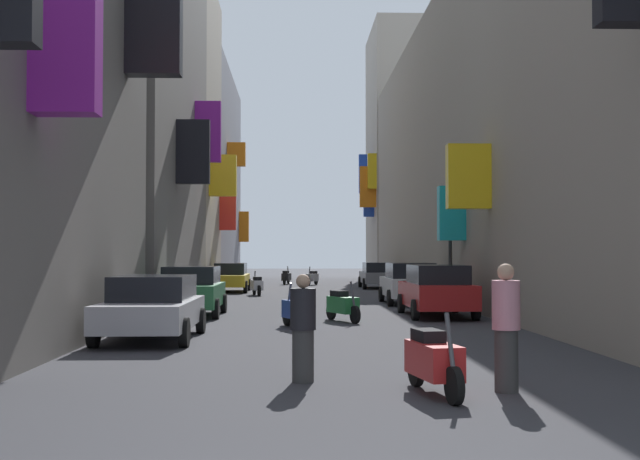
{
  "coord_description": "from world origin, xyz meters",
  "views": [
    {
      "loc": [
        -0.72,
        -3.82,
        1.87
      ],
      "look_at": [
        0.1,
        21.68,
        2.64
      ],
      "focal_mm": 45.04,
      "sensor_mm": 36.0,
      "label": 1
    }
  ],
  "objects_px": {
    "parked_car_grey": "(377,275)",
    "parked_car_white": "(409,283)",
    "parked_car_yellow": "(231,277)",
    "scooter_black": "(286,277)",
    "scooter_green": "(343,305)",
    "pedestrian_near_left": "(506,328)",
    "scooter_silver": "(312,277)",
    "pedestrian_crossing": "(303,329)",
    "parked_car_green": "(191,290)",
    "scooter_white": "(257,285)",
    "traffic_light_near_corner": "(450,227)",
    "scooter_red": "(433,360)",
    "parked_car_red": "(437,290)",
    "scooter_blue": "(298,310)",
    "parked_car_silver": "(152,306)"
  },
  "relations": [
    {
      "from": "parked_car_yellow",
      "to": "scooter_green",
      "type": "distance_m",
      "value": 18.43
    },
    {
      "from": "parked_car_red",
      "to": "parked_car_white",
      "type": "bearing_deg",
      "value": 89.45
    },
    {
      "from": "parked_car_grey",
      "to": "parked_car_white",
      "type": "relative_size",
      "value": 1.03
    },
    {
      "from": "parked_car_green",
      "to": "pedestrian_crossing",
      "type": "distance_m",
      "value": 13.14
    },
    {
      "from": "scooter_green",
      "to": "parked_car_green",
      "type": "bearing_deg",
      "value": 153.76
    },
    {
      "from": "scooter_silver",
      "to": "traffic_light_near_corner",
      "type": "distance_m",
      "value": 21.81
    },
    {
      "from": "scooter_silver",
      "to": "parked_car_green",
      "type": "bearing_deg",
      "value": -100.02
    },
    {
      "from": "parked_car_grey",
      "to": "scooter_red",
      "type": "relative_size",
      "value": 2.25
    },
    {
      "from": "parked_car_silver",
      "to": "scooter_blue",
      "type": "height_order",
      "value": "parked_car_silver"
    },
    {
      "from": "parked_car_white",
      "to": "parked_car_yellow",
      "type": "xyz_separation_m",
      "value": [
        -7.5,
        10.13,
        -0.05
      ]
    },
    {
      "from": "scooter_silver",
      "to": "pedestrian_crossing",
      "type": "height_order",
      "value": "pedestrian_crossing"
    },
    {
      "from": "scooter_red",
      "to": "parked_car_white",
      "type": "bearing_deg",
      "value": 82.7
    },
    {
      "from": "scooter_white",
      "to": "pedestrian_crossing",
      "type": "height_order",
      "value": "pedestrian_crossing"
    },
    {
      "from": "parked_car_green",
      "to": "scooter_blue",
      "type": "xyz_separation_m",
      "value": [
        3.22,
        -4.1,
        -0.32
      ]
    },
    {
      "from": "parked_car_white",
      "to": "scooter_blue",
      "type": "height_order",
      "value": "parked_car_white"
    },
    {
      "from": "parked_car_grey",
      "to": "pedestrian_near_left",
      "type": "bearing_deg",
      "value": -92.91
    },
    {
      "from": "parked_car_silver",
      "to": "traffic_light_near_corner",
      "type": "xyz_separation_m",
      "value": [
        8.44,
        9.47,
        2.06
      ]
    },
    {
      "from": "parked_car_grey",
      "to": "parked_car_green",
      "type": "distance_m",
      "value": 20.88
    },
    {
      "from": "scooter_green",
      "to": "pedestrian_near_left",
      "type": "height_order",
      "value": "pedestrian_near_left"
    },
    {
      "from": "scooter_blue",
      "to": "traffic_light_near_corner",
      "type": "relative_size",
      "value": 0.44
    },
    {
      "from": "parked_car_green",
      "to": "scooter_red",
      "type": "relative_size",
      "value": 2.01
    },
    {
      "from": "parked_car_silver",
      "to": "scooter_green",
      "type": "height_order",
      "value": "parked_car_silver"
    },
    {
      "from": "parked_car_white",
      "to": "scooter_green",
      "type": "bearing_deg",
      "value": -111.13
    },
    {
      "from": "scooter_red",
      "to": "scooter_black",
      "type": "bearing_deg",
      "value": 93.43
    },
    {
      "from": "scooter_white",
      "to": "scooter_silver",
      "type": "distance_m",
      "value": 12.26
    },
    {
      "from": "parked_car_green",
      "to": "scooter_white",
      "type": "distance_m",
      "value": 12.11
    },
    {
      "from": "scooter_white",
      "to": "pedestrian_near_left",
      "type": "xyz_separation_m",
      "value": [
        4.59,
        -25.69,
        0.41
      ]
    },
    {
      "from": "parked_car_red",
      "to": "scooter_black",
      "type": "height_order",
      "value": "parked_car_red"
    },
    {
      "from": "scooter_red",
      "to": "scooter_black",
      "type": "xyz_separation_m",
      "value": [
        -2.34,
        38.97,
        -0.0
      ]
    },
    {
      "from": "scooter_black",
      "to": "parked_car_silver",
      "type": "bearing_deg",
      "value": -94.71
    },
    {
      "from": "parked_car_silver",
      "to": "scooter_red",
      "type": "distance_m",
      "value": 8.64
    },
    {
      "from": "scooter_silver",
      "to": "pedestrian_crossing",
      "type": "bearing_deg",
      "value": -91.52
    },
    {
      "from": "scooter_white",
      "to": "pedestrian_near_left",
      "type": "bearing_deg",
      "value": -79.88
    },
    {
      "from": "parked_car_red",
      "to": "parked_car_silver",
      "type": "bearing_deg",
      "value": -139.75
    },
    {
      "from": "parked_car_grey",
      "to": "scooter_green",
      "type": "distance_m",
      "value": 21.85
    },
    {
      "from": "parked_car_grey",
      "to": "parked_car_red",
      "type": "xyz_separation_m",
      "value": [
        -0.29,
        -19.93,
        0.06
      ]
    },
    {
      "from": "scooter_green",
      "to": "pedestrian_near_left",
      "type": "distance_m",
      "value": 11.57
    },
    {
      "from": "parked_car_red",
      "to": "parked_car_yellow",
      "type": "bearing_deg",
      "value": 114.7
    },
    {
      "from": "scooter_silver",
      "to": "pedestrian_near_left",
      "type": "height_order",
      "value": "pedestrian_near_left"
    },
    {
      "from": "scooter_red",
      "to": "scooter_black",
      "type": "relative_size",
      "value": 1.05
    },
    {
      "from": "parked_car_yellow",
      "to": "parked_car_silver",
      "type": "xyz_separation_m",
      "value": [
        0.05,
        -22.44,
        -0.01
      ]
    },
    {
      "from": "parked_car_grey",
      "to": "pedestrian_near_left",
      "type": "distance_m",
      "value": 33.11
    },
    {
      "from": "scooter_silver",
      "to": "pedestrian_near_left",
      "type": "distance_m",
      "value": 37.67
    },
    {
      "from": "parked_car_red",
      "to": "scooter_silver",
      "type": "xyz_separation_m",
      "value": [
        -3.17,
        24.48,
        -0.34
      ]
    },
    {
      "from": "parked_car_red",
      "to": "pedestrian_crossing",
      "type": "relative_size",
      "value": 2.83
    },
    {
      "from": "traffic_light_near_corner",
      "to": "pedestrian_crossing",
      "type": "bearing_deg",
      "value": -108.64
    },
    {
      "from": "parked_car_green",
      "to": "pedestrian_near_left",
      "type": "height_order",
      "value": "pedestrian_near_left"
    },
    {
      "from": "parked_car_grey",
      "to": "scooter_silver",
      "type": "xyz_separation_m",
      "value": [
        -3.46,
        4.56,
        -0.28
      ]
    },
    {
      "from": "scooter_white",
      "to": "traffic_light_near_corner",
      "type": "distance_m",
      "value": 11.92
    },
    {
      "from": "parked_car_yellow",
      "to": "scooter_black",
      "type": "height_order",
      "value": "parked_car_yellow"
    }
  ]
}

